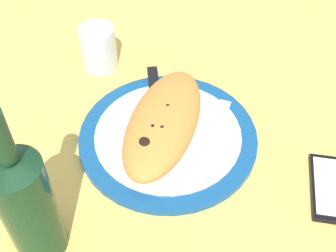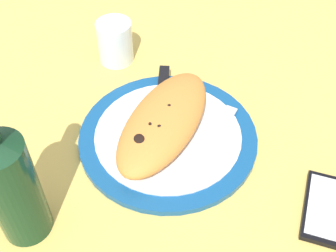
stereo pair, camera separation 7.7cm
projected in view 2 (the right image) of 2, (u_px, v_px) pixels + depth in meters
ground_plane at (168, 145)px, 80.67cm from camera, size 150.00×150.00×3.00cm
plate at (168, 137)px, 79.03cm from camera, size 31.76×31.76×1.53cm
calzone at (162, 123)px, 76.32cm from camera, size 27.05×12.41×5.58cm
fork at (218, 130)px, 78.68cm from camera, size 16.26×2.28×0.40cm
knife at (162, 99)px, 83.77cm from camera, size 24.27×12.04×1.20cm
smartphone at (324, 208)px, 69.21cm from camera, size 13.62×7.97×1.16cm
water_glass at (115, 44)px, 92.02cm from camera, size 7.29×7.29×9.02cm
wine_bottle at (11, 184)px, 59.81cm from camera, size 7.39×7.39×27.63cm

